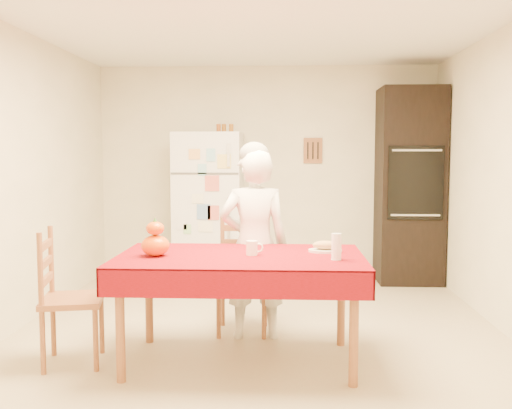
# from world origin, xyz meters

# --- Properties ---
(floor) EXTENTS (4.50, 4.50, 0.00)m
(floor) POSITION_xyz_m (0.00, 0.00, 0.00)
(floor) COLOR tan
(floor) RESTS_ON ground
(room_shell) EXTENTS (4.02, 4.52, 2.51)m
(room_shell) POSITION_xyz_m (0.00, 0.00, 1.62)
(room_shell) COLOR #EEE4C8
(room_shell) RESTS_ON ground
(refrigerator) EXTENTS (0.75, 0.74, 1.70)m
(refrigerator) POSITION_xyz_m (-0.65, 1.88, 0.85)
(refrigerator) COLOR white
(refrigerator) RESTS_ON floor
(oven_cabinet) EXTENTS (0.70, 0.62, 2.20)m
(oven_cabinet) POSITION_xyz_m (1.63, 1.93, 1.10)
(oven_cabinet) COLOR black
(oven_cabinet) RESTS_ON floor
(dining_table) EXTENTS (1.70, 1.00, 0.76)m
(dining_table) POSITION_xyz_m (-0.09, -0.71, 0.69)
(dining_table) COLOR brown
(dining_table) RESTS_ON floor
(chair_far) EXTENTS (0.42, 0.40, 0.95)m
(chair_far) POSITION_xyz_m (-0.13, 0.03, 0.51)
(chair_far) COLOR brown
(chair_far) RESTS_ON floor
(chair_left) EXTENTS (0.48, 0.49, 0.95)m
(chair_left) POSITION_xyz_m (-1.32, -0.80, 0.51)
(chair_left) COLOR brown
(chair_left) RESTS_ON floor
(seated_woman) EXTENTS (0.58, 0.42, 1.50)m
(seated_woman) POSITION_xyz_m (-0.03, -0.16, 0.75)
(seated_woman) COLOR white
(seated_woman) RESTS_ON floor
(coffee_mug) EXTENTS (0.08, 0.08, 0.10)m
(coffee_mug) POSITION_xyz_m (-0.01, -0.70, 0.81)
(coffee_mug) COLOR white
(coffee_mug) RESTS_ON dining_table
(pumpkin_lower) EXTENTS (0.19, 0.19, 0.14)m
(pumpkin_lower) POSITION_xyz_m (-0.67, -0.77, 0.83)
(pumpkin_lower) COLOR #E73605
(pumpkin_lower) RESTS_ON dining_table
(pumpkin_upper) EXTENTS (0.12, 0.12, 0.09)m
(pumpkin_upper) POSITION_xyz_m (-0.67, -0.77, 0.95)
(pumpkin_upper) COLOR #D53805
(pumpkin_upper) RESTS_ON pumpkin_lower
(wine_glass) EXTENTS (0.07, 0.07, 0.18)m
(wine_glass) POSITION_xyz_m (0.55, -0.86, 0.85)
(wine_glass) COLOR white
(wine_glass) RESTS_ON dining_table
(bread_plate) EXTENTS (0.24, 0.24, 0.02)m
(bread_plate) POSITION_xyz_m (0.50, -0.55, 0.77)
(bread_plate) COLOR silver
(bread_plate) RESTS_ON dining_table
(bread_loaf) EXTENTS (0.18, 0.10, 0.06)m
(bread_loaf) POSITION_xyz_m (0.50, -0.55, 0.81)
(bread_loaf) COLOR #A68951
(bread_loaf) RESTS_ON bread_plate
(spice_jar_left) EXTENTS (0.05, 0.05, 0.10)m
(spice_jar_left) POSITION_xyz_m (-0.54, 1.93, 1.75)
(spice_jar_left) COLOR #94491A
(spice_jar_left) RESTS_ON refrigerator
(spice_jar_mid) EXTENTS (0.05, 0.05, 0.10)m
(spice_jar_mid) POSITION_xyz_m (-0.48, 1.93, 1.75)
(spice_jar_mid) COLOR brown
(spice_jar_mid) RESTS_ON refrigerator
(spice_jar_right) EXTENTS (0.05, 0.05, 0.10)m
(spice_jar_right) POSITION_xyz_m (-0.40, 1.93, 1.75)
(spice_jar_right) COLOR #965A1B
(spice_jar_right) RESTS_ON refrigerator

